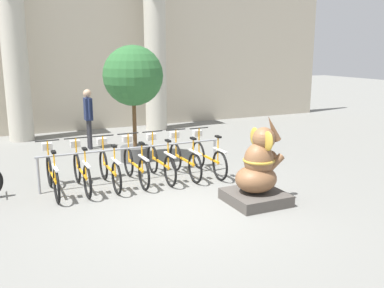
% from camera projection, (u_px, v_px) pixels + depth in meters
% --- Properties ---
extents(ground_plane, '(60.00, 60.00, 0.00)m').
position_uv_depth(ground_plane, '(184.00, 208.00, 7.77)').
color(ground_plane, slate).
extents(building_facade, '(20.00, 0.20, 6.00)m').
position_uv_depth(building_facade, '(83.00, 44.00, 14.73)').
color(building_facade, '#B2A893').
rests_on(building_facade, ground_plane).
extents(column_left, '(0.94, 0.94, 5.16)m').
position_uv_depth(column_left, '(15.00, 56.00, 13.00)').
color(column_left, '#BCB7A8').
rests_on(column_left, ground_plane).
extents(column_right, '(0.94, 0.94, 5.16)m').
position_uv_depth(column_right, '(155.00, 55.00, 14.86)').
color(column_right, '#BCB7A8').
rests_on(column_right, ground_plane).
extents(bike_rack, '(4.04, 0.05, 0.77)m').
position_uv_depth(bike_rack, '(134.00, 154.00, 9.23)').
color(bike_rack, gray).
rests_on(bike_rack, ground_plane).
extents(bicycle_0, '(0.48, 1.76, 1.01)m').
position_uv_depth(bicycle_0, '(52.00, 174.00, 8.48)').
color(bicycle_0, black).
rests_on(bicycle_0, ground_plane).
extents(bicycle_1, '(0.48, 1.76, 1.01)m').
position_uv_depth(bicycle_1, '(81.00, 171.00, 8.73)').
color(bicycle_1, black).
rests_on(bicycle_1, ground_plane).
extents(bicycle_2, '(0.48, 1.76, 1.01)m').
position_uv_depth(bicycle_2, '(109.00, 167.00, 8.96)').
color(bicycle_2, black).
rests_on(bicycle_2, ground_plane).
extents(bicycle_3, '(0.48, 1.76, 1.01)m').
position_uv_depth(bicycle_3, '(135.00, 164.00, 9.21)').
color(bicycle_3, black).
rests_on(bicycle_3, ground_plane).
extents(bicycle_4, '(0.48, 1.76, 1.01)m').
position_uv_depth(bicycle_4, '(160.00, 161.00, 9.45)').
color(bicycle_4, black).
rests_on(bicycle_4, ground_plane).
extents(bicycle_5, '(0.48, 1.76, 1.01)m').
position_uv_depth(bicycle_5, '(184.00, 159.00, 9.67)').
color(bicycle_5, black).
rests_on(bicycle_5, ground_plane).
extents(bicycle_6, '(0.48, 1.76, 1.01)m').
position_uv_depth(bicycle_6, '(208.00, 157.00, 9.86)').
color(bicycle_6, black).
rests_on(bicycle_6, ground_plane).
extents(elephant_statue, '(1.04, 1.04, 1.67)m').
position_uv_depth(elephant_statue, '(258.00, 174.00, 7.96)').
color(elephant_statue, '#4C4742').
rests_on(elephant_statue, ground_plane).
extents(person_pedestrian, '(0.23, 0.47, 1.72)m').
position_uv_depth(person_pedestrian, '(88.00, 113.00, 12.18)').
color(person_pedestrian, '#28282D').
rests_on(person_pedestrian, ground_plane).
extents(potted_tree, '(1.50, 1.50, 2.93)m').
position_uv_depth(potted_tree, '(133.00, 81.00, 10.63)').
color(potted_tree, '#4C4C4C').
rests_on(potted_tree, ground_plane).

